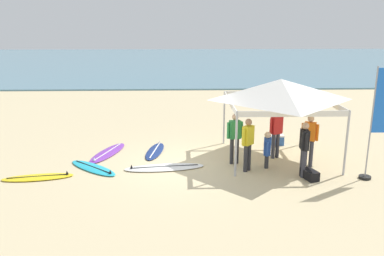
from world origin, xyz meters
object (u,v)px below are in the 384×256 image
at_px(person_red, 276,130).
at_px(person_blue, 267,148).
at_px(surfboard_cyan, 93,168).
at_px(gear_bag_near_tent, 310,174).
at_px(canopy_tent, 281,90).
at_px(surfboard_purple, 108,153).
at_px(cooler_box, 277,140).
at_px(surfboard_yellow, 38,177).
at_px(banner_flag, 374,128).
at_px(person_orange, 310,137).
at_px(surfboard_navy, 155,151).
at_px(surfboard_white, 164,167).
at_px(person_yellow, 248,141).
at_px(person_green, 235,135).
at_px(person_black, 304,146).

xyz_separation_m(person_red, person_blue, (-0.49, -0.90, -0.33)).
distance_m(surfboard_cyan, person_blue, 5.65).
bearing_deg(person_blue, gear_bag_near_tent, -42.99).
distance_m(canopy_tent, surfboard_cyan, 6.68).
distance_m(surfboard_purple, cooler_box, 6.38).
relative_size(surfboard_yellow, banner_flag, 0.64).
bearing_deg(person_orange, person_blue, -176.67).
bearing_deg(person_orange, surfboard_navy, 162.75).
relative_size(surfboard_purple, surfboard_white, 0.91).
xyz_separation_m(person_yellow, banner_flag, (3.59, -0.74, 0.59)).
relative_size(canopy_tent, person_red, 2.04).
distance_m(surfboard_yellow, surfboard_cyan, 1.68).
relative_size(person_orange, person_red, 1.00).
xyz_separation_m(person_blue, cooler_box, (0.91, 2.41, -0.46)).
distance_m(person_green, person_red, 1.59).
bearing_deg(canopy_tent, surfboard_yellow, -167.62).
bearing_deg(person_orange, banner_flag, -36.48).
relative_size(surfboard_white, cooler_box, 5.29).
distance_m(surfboard_purple, person_green, 4.64).
distance_m(surfboard_yellow, person_black, 8.12).
xyz_separation_m(person_black, person_blue, (-0.93, 0.81, -0.33)).
height_order(person_red, person_blue, person_red).
bearing_deg(person_green, surfboard_purple, 165.45).
relative_size(person_black, banner_flag, 0.50).
distance_m(surfboard_yellow, person_red, 7.85).
height_order(surfboard_navy, surfboard_purple, same).
relative_size(person_red, banner_flag, 0.50).
xyz_separation_m(surfboard_purple, cooler_box, (6.32, 0.90, 0.16)).
bearing_deg(surfboard_cyan, canopy_tent, 8.69).
distance_m(person_yellow, person_blue, 0.82).
relative_size(surfboard_navy, cooler_box, 4.12).
bearing_deg(person_blue, surfboard_yellow, -174.05).
bearing_deg(person_blue, person_red, 61.77).
relative_size(person_green, gear_bag_near_tent, 2.85).
bearing_deg(surfboard_navy, person_yellow, -32.94).
relative_size(canopy_tent, surfboard_white, 1.32).
distance_m(person_orange, person_yellow, 2.10).
distance_m(surfboard_cyan, banner_flag, 8.72).
bearing_deg(gear_bag_near_tent, person_green, 146.46).
xyz_separation_m(canopy_tent, person_orange, (0.81, -0.86, -1.40)).
xyz_separation_m(surfboard_cyan, person_blue, (5.62, 0.00, 0.62)).
height_order(surfboard_white, person_black, person_black).
bearing_deg(person_black, surfboard_white, 169.42).
bearing_deg(person_red, person_yellow, -134.14).
height_order(surfboard_cyan, surfboard_white, same).
xyz_separation_m(banner_flag, cooler_box, (-2.00, 3.46, -1.38)).
relative_size(surfboard_yellow, surfboard_white, 0.82).
xyz_separation_m(canopy_tent, person_green, (-1.57, -0.57, -1.40)).
bearing_deg(person_green, surfboard_yellow, -169.66).
height_order(surfboard_navy, surfboard_white, same).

